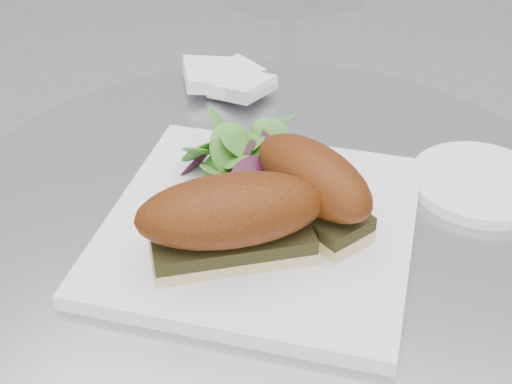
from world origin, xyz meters
TOP-DOWN VIEW (x-y plane):
  - table at (0.00, 0.00)m, footprint 0.70×0.70m
  - plate at (-0.00, -0.03)m, footprint 0.30×0.30m
  - sandwich_left at (-0.01, -0.08)m, footprint 0.19×0.15m
  - sandwich_right at (0.04, -0.01)m, footprint 0.15×0.14m
  - salad at (-0.04, 0.04)m, footprint 0.12×0.12m
  - napkin at (-0.12, 0.24)m, footprint 0.13×0.13m
  - saucer at (0.20, 0.11)m, footprint 0.14×0.14m

SIDE VIEW (x-z plane):
  - table at x=0.00m, z-range 0.12..0.85m
  - saucer at x=0.20m, z-range 0.73..0.74m
  - plate at x=0.00m, z-range 0.73..0.75m
  - napkin at x=-0.12m, z-range 0.73..0.75m
  - salad at x=-0.04m, z-range 0.75..0.80m
  - sandwich_left at x=-0.01m, z-range 0.75..0.83m
  - sandwich_right at x=0.04m, z-range 0.75..0.83m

